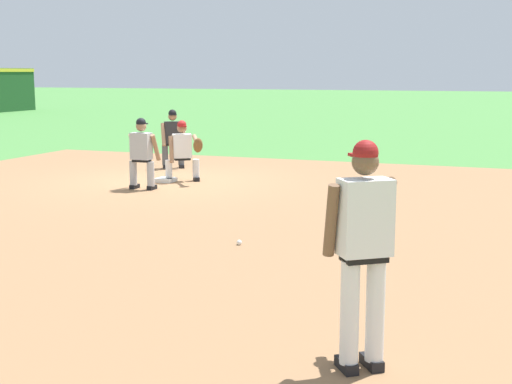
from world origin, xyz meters
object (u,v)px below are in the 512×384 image
(first_baseman, at_px, (183,148))
(first_base_bag, at_px, (166,180))
(pitcher, at_px, (364,241))
(baserunner, at_px, (142,151))
(umpire, at_px, (173,137))
(baseball, at_px, (239,242))

(first_baseman, bearing_deg, first_base_bag, 114.39)
(first_base_bag, distance_m, first_baseman, 0.79)
(first_base_bag, xyz_separation_m, first_baseman, (0.16, -0.36, 0.69))
(pitcher, xyz_separation_m, baserunner, (7.26, 6.07, -0.27))
(umpire, bearing_deg, pitcher, -146.19)
(baseball, xyz_separation_m, pitcher, (-3.54, -2.47, 1.02))
(pitcher, bearing_deg, baserunner, 39.90)
(first_base_bag, distance_m, baserunner, 1.29)
(first_base_bag, xyz_separation_m, umpire, (2.09, 0.88, 0.75))
(baseball, relative_size, umpire, 0.05)
(first_base_bag, distance_m, baseball, 6.00)
(pitcher, bearing_deg, first_baseman, 34.06)
(baseball, bearing_deg, first_base_bag, 37.18)
(baseball, height_order, pitcher, pitcher)
(baseball, bearing_deg, umpire, 33.24)
(first_base_bag, relative_size, first_baseman, 0.28)
(baseball, xyz_separation_m, first_baseman, (4.94, 3.27, 0.69))
(first_base_bag, distance_m, umpire, 2.38)
(umpire, bearing_deg, baseball, -146.76)
(baseball, height_order, first_baseman, first_baseman)
(pitcher, bearing_deg, first_base_bag, 36.22)
(pitcher, xyz_separation_m, umpire, (10.41, 6.97, -0.27))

